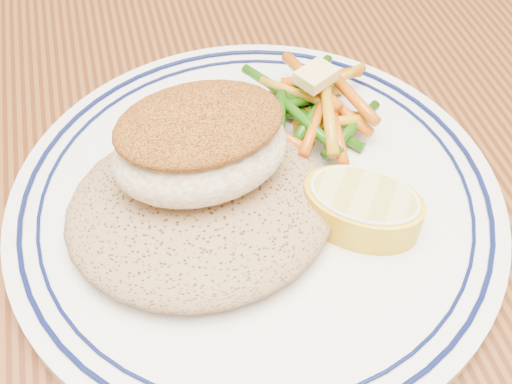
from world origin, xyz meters
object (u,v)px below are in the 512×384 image
object	(u,v)px
vegetable_pile	(312,107)
lemon_wedge	(362,207)
dining_table	(216,308)
rice_pilaf	(201,204)
fish_fillet	(200,144)
plate	(256,203)

from	to	relation	value
vegetable_pile	lemon_wedge	bearing A→B (deg)	-88.95
dining_table	rice_pilaf	size ratio (longest dim) A/B	9.73
rice_pilaf	lemon_wedge	xyz separation A→B (m)	(0.09, -0.03, -0.00)
rice_pilaf	fish_fillet	xyz separation A→B (m)	(0.00, 0.01, 0.03)
rice_pilaf	dining_table	bearing A→B (deg)	54.27
fish_fillet	lemon_wedge	xyz separation A→B (m)	(0.08, -0.04, -0.03)
fish_fillet	lemon_wedge	bearing A→B (deg)	-25.28
plate	lemon_wedge	world-z (taller)	lemon_wedge
rice_pilaf	fish_fillet	distance (m)	0.04
dining_table	vegetable_pile	bearing A→B (deg)	34.63
dining_table	fish_fillet	distance (m)	0.16
dining_table	rice_pilaf	bearing A→B (deg)	-125.73
dining_table	vegetable_pile	xyz separation A→B (m)	(0.08, 0.06, 0.13)
dining_table	plate	world-z (taller)	plate
fish_fillet	vegetable_pile	size ratio (longest dim) A/B	0.98
lemon_wedge	rice_pilaf	bearing A→B (deg)	164.00
fish_fillet	lemon_wedge	world-z (taller)	fish_fillet
rice_pilaf	fish_fillet	bearing A→B (deg)	71.82
dining_table	vegetable_pile	world-z (taller)	vegetable_pile
dining_table	lemon_wedge	bearing A→B (deg)	-19.60
fish_fillet	plate	bearing A→B (deg)	-10.40
dining_table	plate	xyz separation A→B (m)	(0.03, 0.00, 0.11)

